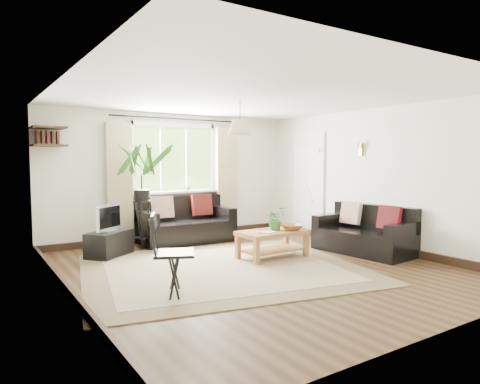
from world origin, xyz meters
TOP-DOWN VIEW (x-y plane):
  - floor at (0.00, 0.00)m, footprint 5.50×5.50m
  - ceiling at (0.00, 0.00)m, footprint 5.50×5.50m
  - wall_back at (0.00, 2.75)m, footprint 5.00×0.02m
  - wall_front at (0.00, -2.75)m, footprint 5.00×0.02m
  - wall_left at (-2.50, 0.00)m, footprint 0.02×5.50m
  - wall_right at (2.50, 0.00)m, footprint 0.02×5.50m
  - rug at (-0.42, 0.19)m, footprint 4.30×3.89m
  - window at (0.00, 2.71)m, footprint 2.50×0.16m
  - door at (2.47, 1.70)m, footprint 0.06×0.96m
  - corner_shelf at (-2.25, 2.50)m, footprint 0.50×0.50m
  - pendant_lamp at (0.00, 0.40)m, footprint 0.36×0.36m
  - wall_sconce at (2.43, 0.30)m, footprint 0.12×0.12m
  - sofa_back at (0.03, 2.27)m, footprint 1.72×0.91m
  - sofa_right at (2.05, -0.16)m, footprint 1.64×0.93m
  - coffee_table at (0.56, 0.34)m, footprint 1.07×0.60m
  - table_plant at (0.65, 0.39)m, footprint 0.36×0.33m
  - bowl at (0.87, 0.25)m, footprint 0.41×0.41m
  - book_a at (0.29, 0.24)m, footprint 0.22×0.27m
  - book_b at (0.34, 0.45)m, footprint 0.27×0.29m
  - tv_stand at (-1.52, 1.85)m, footprint 0.85×0.79m
  - tv at (-1.52, 1.85)m, footprint 0.57×0.51m
  - palm_stand at (-0.87, 2.12)m, footprint 0.84×0.84m
  - folding_chair at (-1.47, -0.51)m, footprint 0.64×0.64m
  - sill_plant at (0.25, 2.63)m, footprint 0.14×0.10m

SIDE VIEW (x-z plane):
  - floor at x=0.00m, z-range 0.00..0.00m
  - rug at x=-0.42m, z-range 0.00..0.02m
  - tv_stand at x=-1.52m, z-range 0.00..0.40m
  - coffee_table at x=0.56m, z-range 0.00..0.43m
  - sofa_right at x=2.05m, z-range 0.00..0.74m
  - sofa_back at x=0.03m, z-range 0.00..0.80m
  - book_a at x=0.29m, z-range 0.43..0.45m
  - book_b at x=0.34m, z-range 0.43..0.46m
  - folding_chair at x=-1.47m, z-range 0.00..0.92m
  - bowl at x=0.87m, z-range 0.43..0.52m
  - table_plant at x=0.65m, z-range 0.43..0.79m
  - tv at x=-1.52m, z-range 0.40..0.84m
  - palm_stand at x=-0.87m, z-range 0.00..1.80m
  - door at x=2.47m, z-range -0.03..2.03m
  - sill_plant at x=0.25m, z-range 0.93..1.20m
  - wall_back at x=0.00m, z-range 0.00..2.40m
  - wall_front at x=0.00m, z-range 0.00..2.40m
  - wall_left at x=-2.50m, z-range 0.00..2.40m
  - wall_right at x=2.50m, z-range 0.00..2.40m
  - window at x=0.00m, z-range 0.47..2.63m
  - wall_sconce at x=2.43m, z-range 1.60..1.88m
  - corner_shelf at x=-2.25m, z-range 1.72..2.06m
  - pendant_lamp at x=0.00m, z-range 1.78..2.32m
  - ceiling at x=0.00m, z-range 2.40..2.40m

